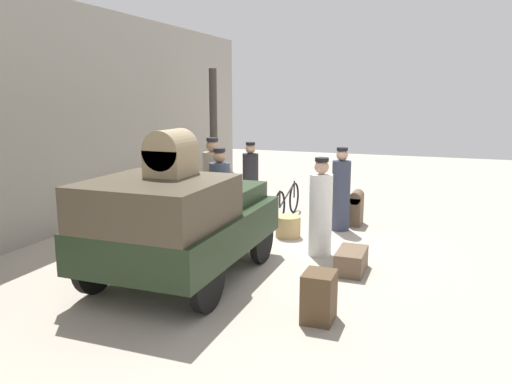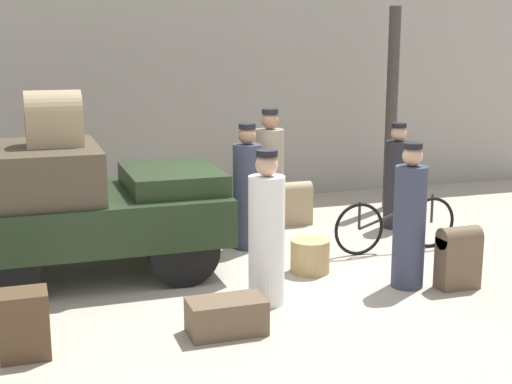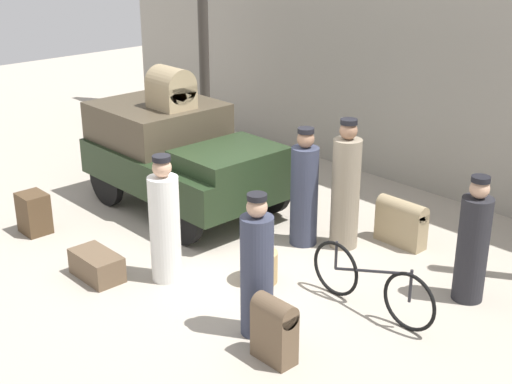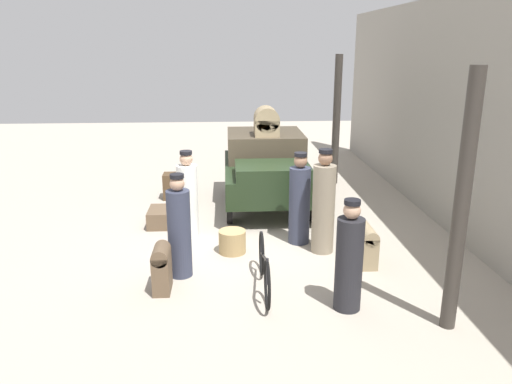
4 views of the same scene
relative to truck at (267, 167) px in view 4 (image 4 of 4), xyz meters
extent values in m
plane|color=#A89E8E|center=(1.97, -0.58, -0.90)|extent=(30.00, 30.00, 0.00)
cube|color=gray|center=(1.97, 3.50, 1.35)|extent=(16.00, 0.15, 4.50)
cylinder|color=#38332D|center=(-1.77, 1.94, 0.77)|extent=(0.19, 0.19, 3.33)
cylinder|color=#38332D|center=(5.32, 1.94, 0.77)|extent=(0.19, 0.19, 3.33)
cylinder|color=black|center=(1.15, 0.86, -0.49)|extent=(0.82, 0.12, 0.82)
cylinder|color=black|center=(1.15, -0.86, -0.49)|extent=(0.82, 0.12, 0.82)
cylinder|color=black|center=(-0.85, 0.86, -0.49)|extent=(0.82, 0.12, 0.82)
cylinder|color=black|center=(-0.85, -0.86, -0.49)|extent=(0.82, 0.12, 0.82)
cube|color=black|center=(0.15, 0.00, -0.19)|extent=(3.23, 1.89, 0.55)
cube|color=#473D2D|center=(-0.57, 0.00, 0.39)|extent=(1.77, 1.74, 0.60)
cube|color=black|center=(1.20, 0.00, 0.21)|extent=(1.13, 1.47, 0.25)
torus|color=black|center=(4.70, -0.38, -0.55)|extent=(0.71, 0.04, 0.71)
torus|color=black|center=(3.61, -0.38, -0.55)|extent=(0.71, 0.04, 0.71)
cylinder|color=#232328|center=(4.15, -0.38, -0.37)|extent=(1.10, 0.04, 0.38)
cylinder|color=#232328|center=(3.61, -0.38, -0.36)|extent=(0.04, 0.04, 0.36)
cylinder|color=#232328|center=(4.70, -0.38, -0.35)|extent=(0.04, 0.04, 0.40)
cylinder|color=tan|center=(2.72, -0.83, -0.70)|extent=(0.48, 0.48, 0.41)
cylinder|color=#33384C|center=(3.58, -1.67, -0.20)|extent=(0.37, 0.37, 1.41)
sphere|color=tan|center=(3.58, -1.67, 0.62)|extent=(0.23, 0.23, 0.23)
cylinder|color=black|center=(3.58, -1.67, 0.74)|extent=(0.22, 0.22, 0.06)
cylinder|color=white|center=(1.87, -1.66, -0.20)|extent=(0.39, 0.39, 1.40)
sphere|color=tan|center=(1.87, -1.66, 0.62)|extent=(0.24, 0.24, 0.24)
cylinder|color=black|center=(1.87, -1.66, 0.74)|extent=(0.23, 0.23, 0.07)
cylinder|color=gray|center=(2.76, 0.77, -0.11)|extent=(0.40, 0.40, 1.57)
sphere|color=#936B51|center=(2.76, 0.77, 0.80)|extent=(0.25, 0.25, 0.25)
cylinder|color=black|center=(2.76, 0.77, 0.92)|extent=(0.23, 0.23, 0.07)
cylinder|color=#33384C|center=(2.31, 0.41, -0.18)|extent=(0.39, 0.39, 1.43)
sphere|color=#936B51|center=(2.31, 0.41, 0.65)|extent=(0.24, 0.24, 0.24)
cylinder|color=black|center=(2.31, 0.41, 0.77)|extent=(0.23, 0.23, 0.07)
cylinder|color=#232328|center=(4.78, 0.73, -0.24)|extent=(0.38, 0.38, 1.32)
sphere|color=tan|center=(4.78, 0.73, 0.54)|extent=(0.23, 0.23, 0.23)
cylinder|color=black|center=(4.78, 0.73, 0.66)|extent=(0.22, 0.22, 0.06)
cube|color=brown|center=(4.10, -1.90, -0.60)|extent=(0.48, 0.25, 0.60)
cylinder|color=brown|center=(4.10, -1.90, -0.30)|extent=(0.48, 0.25, 0.25)
cube|color=brown|center=(1.23, -2.31, -0.73)|extent=(0.75, 0.41, 0.34)
cube|color=#9E8966|center=(3.28, 1.40, -0.63)|extent=(0.75, 0.25, 0.54)
cylinder|color=#9E8966|center=(3.28, 1.40, -0.36)|extent=(0.75, 0.25, 0.25)
cube|color=#4C3823|center=(-0.63, -2.23, -0.60)|extent=(0.43, 0.37, 0.61)
cube|color=#9E8966|center=(-0.17, 0.00, 0.87)|extent=(0.63, 0.54, 0.37)
cylinder|color=#9E8966|center=(-0.17, 0.00, 1.06)|extent=(0.63, 0.54, 0.54)
camera|label=1|loc=(-6.18, -3.50, 1.79)|focal=35.00mm
camera|label=2|loc=(-0.56, -8.55, 1.88)|focal=50.00mm
camera|label=3|loc=(8.66, -6.37, 3.49)|focal=50.00mm
camera|label=4|loc=(10.94, -0.92, 2.64)|focal=35.00mm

